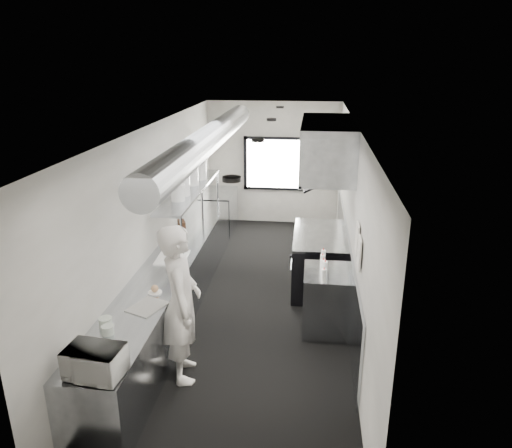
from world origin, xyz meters
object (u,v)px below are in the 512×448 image
(line_cook, at_px, (181,303))
(squeeze_bottle_a, at_px, (324,276))
(pass_shelf, at_px, (191,191))
(squeeze_bottle_e, at_px, (323,256))
(exhaust_hood, at_px, (327,147))
(plate_stack_c, at_px, (192,176))
(deli_tub_a, at_px, (108,330))
(range, at_px, (318,260))
(bottle_station, at_px, (326,300))
(knife_block, at_px, (182,228))
(squeeze_bottle_d, at_px, (322,262))
(plate_stack_b, at_px, (182,185))
(plate_stack_a, at_px, (178,193))
(small_plate, at_px, (155,292))
(squeeze_bottle_c, at_px, (323,266))
(cutting_board, at_px, (172,257))
(plate_stack_d, at_px, (200,170))
(far_work_table, at_px, (218,212))
(squeeze_bottle_b, at_px, (325,268))
(microwave, at_px, (95,362))
(deli_tub_b, at_px, (106,322))

(line_cook, height_order, squeeze_bottle_a, line_cook)
(pass_shelf, xyz_separation_m, squeeze_bottle_e, (2.28, -1.38, -0.54))
(exhaust_hood, relative_size, plate_stack_c, 6.77)
(pass_shelf, distance_m, deli_tub_a, 3.63)
(range, distance_m, bottle_station, 1.40)
(knife_block, xyz_separation_m, squeeze_bottle_a, (2.33, -1.54, -0.03))
(range, height_order, squeeze_bottle_d, squeeze_bottle_d)
(plate_stack_b, bearing_deg, plate_stack_a, -87.73)
(small_plate, relative_size, squeeze_bottle_e, 0.92)
(exhaust_hood, height_order, deli_tub_a, exhaust_hood)
(plate_stack_b, height_order, plate_stack_c, plate_stack_b)
(plate_stack_b, distance_m, squeeze_bottle_c, 2.75)
(bottle_station, bearing_deg, squeeze_bottle_c, 178.25)
(bottle_station, distance_m, squeeze_bottle_c, 0.54)
(cutting_board, distance_m, plate_stack_b, 1.35)
(range, bearing_deg, small_plate, -132.20)
(range, xyz_separation_m, plate_stack_a, (-2.25, -0.43, 1.23))
(range, bearing_deg, squeeze_bottle_e, -87.25)
(bottle_station, xyz_separation_m, line_cook, (-1.75, -1.28, 0.53))
(plate_stack_b, bearing_deg, plate_stack_c, 89.64)
(squeeze_bottle_a, bearing_deg, pass_shelf, 138.10)
(plate_stack_c, height_order, squeeze_bottle_d, plate_stack_c)
(deli_tub_a, bearing_deg, squeeze_bottle_a, 33.35)
(plate_stack_d, height_order, squeeze_bottle_d, plate_stack_d)
(line_cook, height_order, plate_stack_a, line_cook)
(far_work_table, height_order, squeeze_bottle_b, squeeze_bottle_b)
(cutting_board, bearing_deg, squeeze_bottle_d, -2.82)
(microwave, relative_size, deli_tub_b, 3.23)
(pass_shelf, relative_size, squeeze_bottle_b, 15.42)
(range, bearing_deg, squeeze_bottle_d, -88.34)
(squeeze_bottle_e, bearing_deg, deli_tub_a, -136.78)
(plate_stack_d, bearing_deg, microwave, -88.92)
(squeeze_bottle_b, bearing_deg, pass_shelf, 141.92)
(far_work_table, distance_m, squeeze_bottle_a, 4.83)
(far_work_table, relative_size, squeeze_bottle_e, 6.22)
(deli_tub_a, bearing_deg, plate_stack_a, 89.20)
(pass_shelf, height_order, squeeze_bottle_c, pass_shelf)
(knife_block, xyz_separation_m, plate_stack_b, (0.02, 0.09, 0.71))
(knife_block, bearing_deg, deli_tub_a, -114.52)
(pass_shelf, distance_m, range, 2.49)
(deli_tub_b, distance_m, squeeze_bottle_a, 2.80)
(deli_tub_b, bearing_deg, pass_shelf, 87.55)
(exhaust_hood, height_order, range, exhaust_hood)
(cutting_board, height_order, plate_stack_b, plate_stack_b)
(deli_tub_a, xyz_separation_m, cutting_board, (0.12, 2.11, -0.04))
(squeeze_bottle_b, bearing_deg, line_cook, -145.26)
(plate_stack_d, bearing_deg, small_plate, -87.81)
(pass_shelf, height_order, microwave, pass_shelf)
(microwave, xyz_separation_m, squeeze_bottle_c, (2.16, 2.60, -0.06))
(far_work_table, xyz_separation_m, plate_stack_a, (-0.07, -2.93, 1.25))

